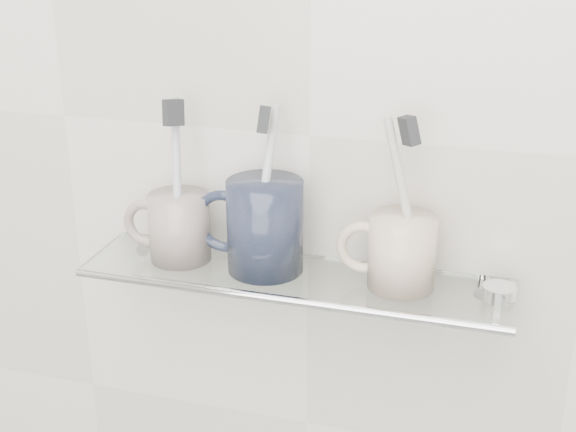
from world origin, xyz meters
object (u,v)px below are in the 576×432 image
at_px(mug_center, 265,226).
at_px(mug_left, 180,227).
at_px(shelf_glass, 294,278).
at_px(mug_right, 402,252).

bearing_deg(mug_center, mug_left, -166.76).
relative_size(shelf_glass, mug_right, 5.93).
height_order(shelf_glass, mug_left, mug_left).
bearing_deg(mug_left, mug_center, -3.45).
xyz_separation_m(mug_left, mug_right, (0.27, 0.00, 0.00)).
xyz_separation_m(shelf_glass, mug_center, (-0.04, 0.00, 0.06)).
bearing_deg(shelf_glass, mug_left, 178.01).
height_order(shelf_glass, mug_center, mug_center).
bearing_deg(shelf_glass, mug_center, 172.22).
xyz_separation_m(shelf_glass, mug_right, (0.12, 0.00, 0.05)).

